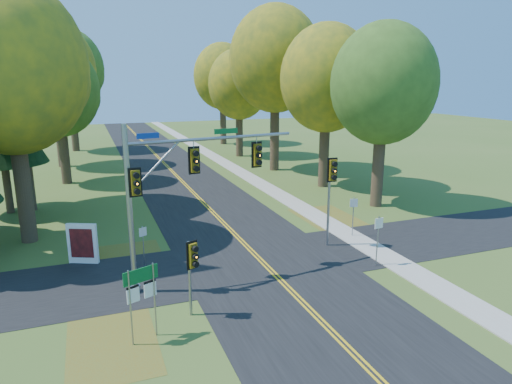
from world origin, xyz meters
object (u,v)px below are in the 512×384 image
object	(u,v)px
route_sign_cluster	(142,289)
east_signal_pole	(331,180)
traffic_mast	(175,182)
info_kiosk	(83,244)

from	to	relation	value
route_sign_cluster	east_signal_pole	bearing A→B (deg)	6.89
route_sign_cluster	traffic_mast	bearing A→B (deg)	42.13
traffic_mast	info_kiosk	bearing A→B (deg)	127.04
east_signal_pole	route_sign_cluster	xyz separation A→B (m)	(-10.60, -5.79, -1.79)
traffic_mast	east_signal_pole	xyz separation A→B (m)	(8.56, 1.63, -0.90)
traffic_mast	route_sign_cluster	world-z (taller)	traffic_mast
traffic_mast	info_kiosk	world-z (taller)	traffic_mast
east_signal_pole	route_sign_cluster	world-z (taller)	east_signal_pole
info_kiosk	traffic_mast	bearing A→B (deg)	-20.15
traffic_mast	east_signal_pole	size ratio (longest dim) A/B	1.60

